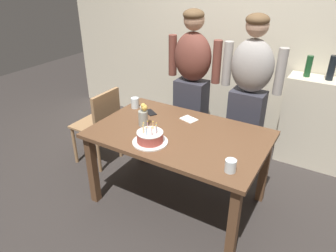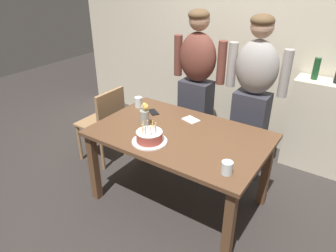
% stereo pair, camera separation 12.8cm
% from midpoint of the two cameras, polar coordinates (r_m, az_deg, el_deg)
% --- Properties ---
extents(ground_plane, '(10.00, 10.00, 0.00)m').
position_cam_midpoint_polar(ground_plane, '(3.10, 3.14, -13.40)').
color(ground_plane, '#332D2B').
extents(back_wall, '(5.20, 0.10, 2.60)m').
position_cam_midpoint_polar(back_wall, '(3.84, 16.23, 15.55)').
color(back_wall, beige).
rests_on(back_wall, ground_plane).
extents(dining_table, '(1.50, 0.96, 0.74)m').
position_cam_midpoint_polar(dining_table, '(2.72, 3.48, -3.10)').
color(dining_table, brown).
rests_on(dining_table, ground_plane).
extents(birthday_cake, '(0.29, 0.29, 0.17)m').
position_cam_midpoint_polar(birthday_cake, '(2.51, -1.99, -2.10)').
color(birthday_cake, white).
rests_on(birthday_cake, dining_table).
extents(water_glass_near, '(0.08, 0.08, 0.09)m').
position_cam_midpoint_polar(water_glass_near, '(2.20, 12.51, -7.56)').
color(water_glass_near, silver).
rests_on(water_glass_near, dining_table).
extents(water_glass_far, '(0.08, 0.08, 0.11)m').
position_cam_midpoint_polar(water_glass_far, '(3.15, -4.33, 4.41)').
color(water_glass_far, silver).
rests_on(water_glass_far, dining_table).
extents(cell_phone, '(0.16, 0.14, 0.01)m').
position_cam_midpoint_polar(cell_phone, '(3.04, -1.54, 2.58)').
color(cell_phone, black).
rests_on(cell_phone, dining_table).
extents(napkin_stack, '(0.17, 0.15, 0.01)m').
position_cam_midpoint_polar(napkin_stack, '(2.90, 5.50, 1.14)').
color(napkin_stack, white).
rests_on(napkin_stack, dining_table).
extents(flower_vase, '(0.09, 0.09, 0.22)m').
position_cam_midpoint_polar(flower_vase, '(2.77, -3.01, 2.05)').
color(flower_vase, '#999E93').
rests_on(flower_vase, dining_table).
extents(person_man_bearded, '(0.61, 0.27, 1.66)m').
position_cam_midpoint_polar(person_man_bearded, '(3.40, 6.38, 7.52)').
color(person_man_bearded, '#33333D').
rests_on(person_man_bearded, ground_plane).
extents(person_woman_cardigan, '(0.61, 0.27, 1.66)m').
position_cam_midpoint_polar(person_woman_cardigan, '(3.18, 16.52, 5.08)').
color(person_woman_cardigan, '#33333D').
rests_on(person_woman_cardigan, ground_plane).
extents(dining_chair, '(0.42, 0.42, 0.87)m').
position_cam_midpoint_polar(dining_chair, '(3.45, -10.45, 1.09)').
color(dining_chair, '#A37A51').
rests_on(dining_chair, ground_plane).
extents(shelf_cabinet, '(0.75, 0.30, 1.27)m').
position_cam_midpoint_polar(shelf_cabinet, '(3.69, 27.95, -0.20)').
color(shelf_cabinet, beige).
rests_on(shelf_cabinet, ground_plane).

